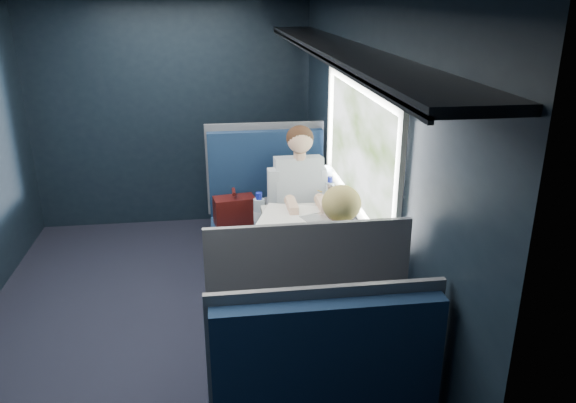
{
  "coord_description": "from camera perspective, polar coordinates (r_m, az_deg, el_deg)",
  "views": [
    {
      "loc": [
        0.4,
        -3.62,
        2.32
      ],
      "look_at": [
        0.9,
        0.0,
        0.95
      ],
      "focal_mm": 35.0,
      "sensor_mm": 36.0,
      "label": 1
    }
  ],
  "objects": [
    {
      "name": "room_shell",
      "position": [
        3.74,
        -13.53,
        6.95
      ],
      "size": [
        3.0,
        4.4,
        2.4
      ],
      "color": "black",
      "rests_on": "ground"
    },
    {
      "name": "ground",
      "position": [
        4.32,
        -12.2,
        -12.52
      ],
      "size": [
        2.8,
        4.2,
        0.01
      ],
      "primitive_type": "cube",
      "color": "black"
    },
    {
      "name": "cup",
      "position": [
        4.41,
        4.14,
        0.04
      ],
      "size": [
        0.06,
        0.06,
        0.08
      ],
      "primitive_type": "cylinder",
      "color": "white",
      "rests_on": "table"
    },
    {
      "name": "laptop",
      "position": [
        4.08,
        4.6,
        -1.25
      ],
      "size": [
        0.35,
        0.4,
        0.25
      ],
      "color": "silver",
      "rests_on": "table"
    },
    {
      "name": "table",
      "position": [
        4.03,
        1.87,
        -3.73
      ],
      "size": [
        0.62,
        1.0,
        0.74
      ],
      "color": "#54565E",
      "rests_on": "ground"
    },
    {
      "name": "bottle_small",
      "position": [
        4.38,
        4.27,
        0.83
      ],
      "size": [
        0.07,
        0.07,
        0.25
      ],
      "color": "silver",
      "rests_on": "table"
    },
    {
      "name": "man",
      "position": [
        4.66,
        1.27,
        0.44
      ],
      "size": [
        0.53,
        0.56,
        1.32
      ],
      "color": "black",
      "rests_on": "ground"
    },
    {
      "name": "seat_row_front",
      "position": [
        5.76,
        -2.92,
        1.15
      ],
      "size": [
        1.04,
        0.51,
        1.16
      ],
      "color": "#0C1C38",
      "rests_on": "ground"
    },
    {
      "name": "seat_bay_far",
      "position": [
        3.37,
        1.21,
        -13.86
      ],
      "size": [
        1.04,
        0.62,
        1.26
      ],
      "color": "#0C1C38",
      "rests_on": "ground"
    },
    {
      "name": "woman",
      "position": [
        3.39,
        5.01,
        -7.52
      ],
      "size": [
        0.53,
        0.56,
        1.32
      ],
      "color": "black",
      "rests_on": "ground"
    },
    {
      "name": "seat_bay_near",
      "position": [
        4.9,
        -2.12,
        -2.27
      ],
      "size": [
        1.04,
        0.62,
        1.26
      ],
      "color": "#0C1C38",
      "rests_on": "ground"
    },
    {
      "name": "papers",
      "position": [
        4.03,
        0.78,
        -2.48
      ],
      "size": [
        0.8,
        0.97,
        0.01
      ],
      "primitive_type": "cube",
      "rotation": [
        0.0,
        0.0,
        -0.32
      ],
      "color": "white",
      "rests_on": "table"
    }
  ]
}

